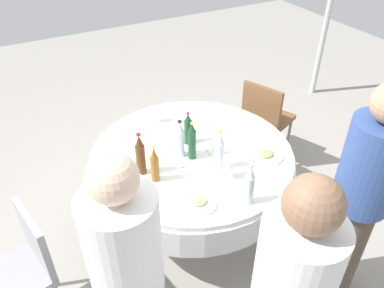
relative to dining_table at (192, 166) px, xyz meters
The scene contains 22 objects.
ground_plane 0.60m from the dining_table, ahead, with size 10.00×10.00×0.00m, color gray.
dining_table is the anchor object (origin of this frame).
bottle_clear_outer 0.30m from the dining_table, behind, with size 0.07×0.07×0.30m.
bottle_amber_west 0.49m from the dining_table, 155.93° to the right, with size 0.06×0.06×0.28m.
bottle_brown_inner 0.52m from the dining_table, behind, with size 0.07×0.07×0.33m.
bottle_dark_green_rear 0.30m from the dining_table, 117.87° to the right, with size 0.06×0.06×0.31m.
bottle_clear_north 0.70m from the dining_table, 84.82° to the right, with size 0.06×0.06×0.31m.
bottle_dark_green_near 0.29m from the dining_table, 76.60° to the left, with size 0.06×0.06×0.27m.
bottle_clear_east 0.39m from the dining_table, 72.16° to the right, with size 0.06×0.06×0.31m.
wine_glass_rear 0.46m from the dining_table, 78.55° to the right, with size 0.07×0.07×0.15m.
wine_glass_north 0.57m from the dining_table, 99.31° to the left, with size 0.06×0.06×0.14m.
wine_glass_near 0.71m from the dining_table, behind, with size 0.06×0.06×0.16m.
plate_mid 0.50m from the dining_table, 158.35° to the left, with size 0.23×0.23×0.02m.
plate_front 0.57m from the dining_table, 34.89° to the right, with size 0.25×0.25×0.04m.
plate_south 0.58m from the dining_table, 113.55° to the right, with size 0.23×0.23×0.04m.
fork_west 0.53m from the dining_table, 11.44° to the left, with size 0.18×0.02×0.01m, color silver.
folded_napkin 0.25m from the dining_table, 18.55° to the right, with size 0.16×0.16×0.02m, color white.
person_outer 1.26m from the dining_table, 132.30° to the right, with size 0.34×0.34×1.62m.
person_inner 1.21m from the dining_table, 58.92° to the right, with size 0.34×0.34×1.62m.
chair_near 1.32m from the dining_table, 168.55° to the right, with size 0.47×0.47×0.87m.
chair_east 1.12m from the dining_table, 22.42° to the left, with size 0.52×0.52×0.87m.
tent_pole_secondary 2.90m from the dining_table, 26.71° to the left, with size 0.07×0.07×2.37m, color #B2B5B7.
Camera 1 is at (-1.08, -2.02, 2.47)m, focal length 35.74 mm.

